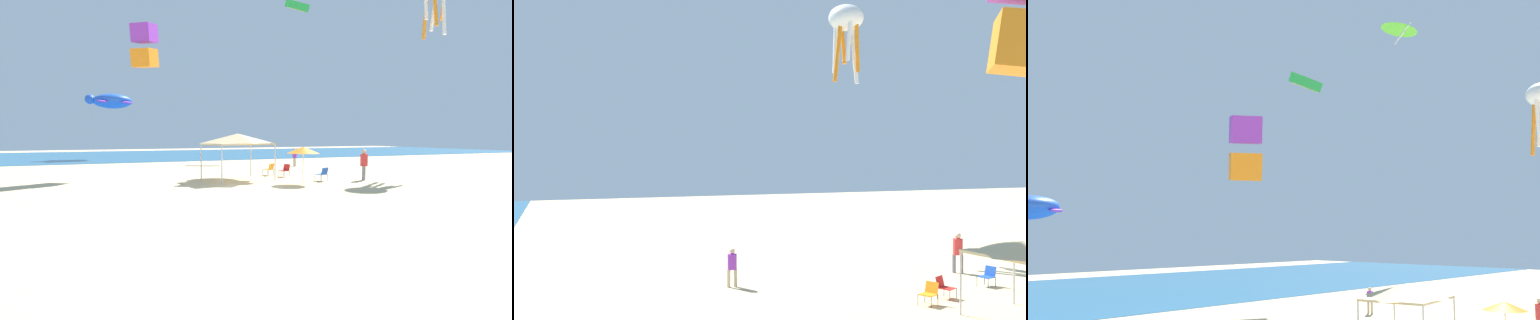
{
  "view_description": "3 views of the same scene",
  "coord_description": "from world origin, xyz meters",
  "views": [
    {
      "loc": [
        -7.07,
        -17.14,
        2.7
      ],
      "look_at": [
        1.93,
        3.83,
        1.21
      ],
      "focal_mm": 26.46,
      "sensor_mm": 36.0,
      "label": 1
    },
    {
      "loc": [
        -12.91,
        18.43,
        5.43
      ],
      "look_at": [
        0.47,
        13.27,
        5.33
      ],
      "focal_mm": 38.79,
      "sensor_mm": 36.0,
      "label": 2
    },
    {
      "loc": [
        -20.37,
        -9.24,
        4.9
      ],
      "look_at": [
        0.47,
        10.85,
        8.67
      ],
      "focal_mm": 39.74,
      "sensor_mm": 36.0,
      "label": 3
    }
  ],
  "objects": [
    {
      "name": "folding_chair_right_of_tent",
      "position": [
        3.75,
        5.77,
        0.47
      ],
      "size": [
        0.73,
        0.79,
        0.82
      ],
      "rotation": [
        0.0,
        0.0,
        3.59
      ],
      "color": "black",
      "rests_on": "ground"
    },
    {
      "name": "ocean_strip",
      "position": [
        0.0,
        36.43,
        0.01
      ],
      "size": [
        120.0,
        29.84,
        0.02
      ],
      "primitive_type": "cube",
      "color": "#28668E",
      "rests_on": "ground"
    },
    {
      "name": "beach_umbrella",
      "position": [
        3.54,
        0.95,
        1.89
      ],
      "size": [
        1.82,
        1.82,
        2.08
      ],
      "color": "silver",
      "rests_on": "ground"
    },
    {
      "name": "folding_chair_facing_ocean",
      "position": [
        5.28,
        1.67,
        0.47
      ],
      "size": [
        0.65,
        0.73,
        0.82
      ],
      "rotation": [
        0.0,
        0.0,
        3.38
      ],
      "color": "black",
      "rests_on": "ground"
    },
    {
      "name": "kite_parafoil_green",
      "position": [
        15.12,
        22.39,
        17.83
      ],
      "size": [
        2.36,
        2.21,
        1.82
      ],
      "rotation": [
        0.0,
        0.0,
        5.58
      ],
      "color": "green"
    },
    {
      "name": "kite_box_purple",
      "position": [
        -3.86,
        9.05,
        8.62
      ],
      "size": [
        1.94,
        1.97,
        2.97
      ],
      "rotation": [
        0.0,
        0.0,
        2.52
      ],
      "color": "purple"
    },
    {
      "name": "kite_turtle_blue",
      "position": [
        -5.14,
        29.4,
        6.62
      ],
      "size": [
        5.28,
        4.7,
        2.03
      ],
      "rotation": [
        0.0,
        0.0,
        3.21
      ],
      "color": "blue"
    },
    {
      "name": "ground",
      "position": [
        0.0,
        0.0,
        -0.05
      ],
      "size": [
        120.0,
        120.0,
        0.1
      ],
      "primitive_type": "cube",
      "color": "#D6BC8C"
    },
    {
      "name": "person_watching_sky",
      "position": [
        8.96,
        11.68,
        0.95
      ],
      "size": [
        0.38,
        0.43,
        1.61
      ],
      "rotation": [
        0.0,
        0.0,
        4.58
      ],
      "color": "#C6B28C",
      "rests_on": "ground"
    },
    {
      "name": "canopy_tent",
      "position": [
        0.78,
        3.94,
        2.47
      ],
      "size": [
        3.96,
        3.37,
        2.81
      ],
      "rotation": [
        0.0,
        0.0,
        0.15
      ],
      "color": "#B7B7BC",
      "rests_on": "ground"
    },
    {
      "name": "folding_chair_left_of_tent",
      "position": [
        4.34,
        4.66,
        0.47
      ],
      "size": [
        0.78,
        0.72,
        0.82
      ],
      "rotation": [
        0.0,
        0.0,
        5.12
      ],
      "color": "black",
      "rests_on": "ground"
    },
    {
      "name": "person_beachcomber",
      "position": [
        7.84,
        1.09,
        1.1
      ],
      "size": [
        0.44,
        0.44,
        1.87
      ],
      "rotation": [
        0.0,
        0.0,
        0.77
      ],
      "color": "slate",
      "rests_on": "ground"
    }
  ]
}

